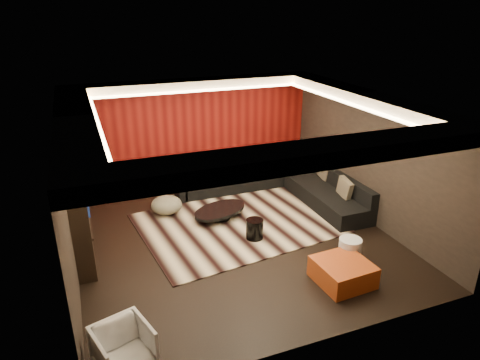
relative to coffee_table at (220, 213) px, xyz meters
name	(u,v)px	position (x,y,z in m)	size (l,w,h in m)	color
floor	(237,241)	(0.00, -1.06, -0.14)	(6.00, 6.00, 0.02)	black
ceiling	(236,102)	(0.00, -1.06, 2.68)	(6.00, 6.00, 0.02)	silver
wall_back	(194,135)	(0.00, 1.95, 1.27)	(6.00, 0.02, 2.80)	black
wall_left	(66,201)	(-3.01, -1.06, 1.27)	(0.02, 6.00, 2.80)	black
wall_right	(369,157)	(3.01, -1.06, 1.27)	(0.02, 6.00, 2.80)	black
red_feature_wall	(194,135)	(0.00, 1.91, 1.27)	(5.98, 0.05, 2.78)	#6B0C0A
soffit_back	(195,84)	(0.00, 1.64, 2.56)	(6.00, 0.60, 0.22)	silver
soffit_front	(315,154)	(0.00, -3.76, 2.56)	(6.00, 0.60, 0.22)	silver
soffit_left	(74,122)	(-2.70, -1.06, 2.56)	(0.60, 4.80, 0.22)	silver
soffit_right	(364,97)	(2.70, -1.06, 2.56)	(0.60, 4.80, 0.22)	silver
cove_back	(199,91)	(0.00, 1.30, 2.47)	(4.80, 0.08, 0.04)	#FFD899
cove_front	(301,153)	(0.00, -3.42, 2.47)	(4.80, 0.08, 0.04)	#FFD899
cove_left	(98,126)	(-2.36, -1.06, 2.47)	(0.08, 4.80, 0.04)	#FFD899
cove_right	(349,103)	(2.36, -1.06, 2.47)	(0.08, 4.80, 0.04)	#FFD899
tv_surround	(78,201)	(-2.85, -0.46, 0.97)	(0.30, 2.00, 2.20)	black
tv_screen	(84,182)	(-2.69, -0.46, 1.32)	(0.04, 1.30, 0.80)	black
tv_shelf	(90,220)	(-2.69, -0.46, 0.57)	(0.04, 1.60, 0.04)	black
rug	(237,223)	(0.26, -0.37, -0.12)	(4.00, 3.00, 0.02)	beige
coffee_table	(220,213)	(0.00, 0.00, 0.00)	(1.29, 1.29, 0.22)	black
drum_stool	(255,229)	(0.36, -1.10, 0.10)	(0.35, 0.35, 0.41)	black
striped_pouf	(167,205)	(-1.04, 0.67, 0.08)	(0.70, 0.70, 0.38)	beige
white_side_table	(349,252)	(1.61, -2.55, 0.13)	(0.41, 0.41, 0.51)	silver
orange_ottoman	(343,272)	(1.19, -2.98, 0.06)	(0.86, 0.86, 0.38)	#9E2214
armchair	(124,349)	(-2.50, -3.56, 0.19)	(0.67, 0.69, 0.63)	white
sectional_sofa	(275,183)	(1.73, 0.81, 0.13)	(3.65, 3.50, 0.75)	black
throw_pillows	(303,173)	(2.28, 0.41, 0.49)	(1.78, 2.77, 0.50)	#C8B692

